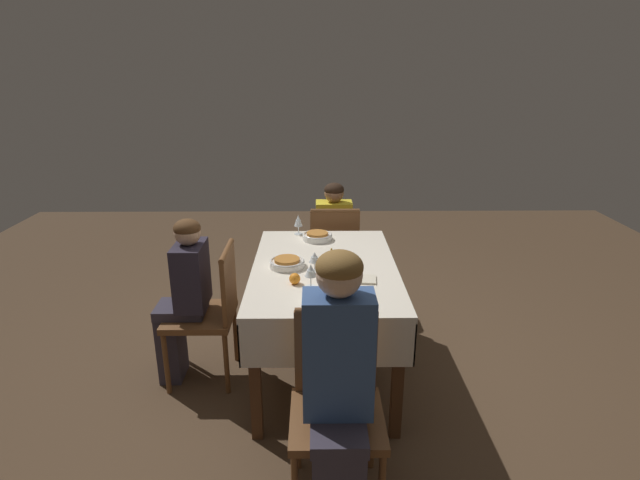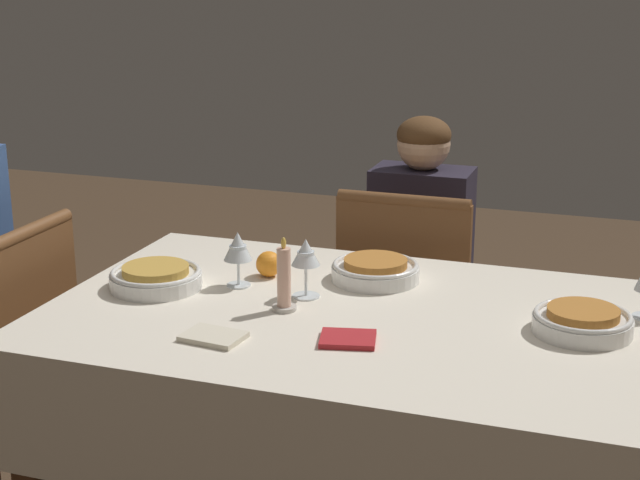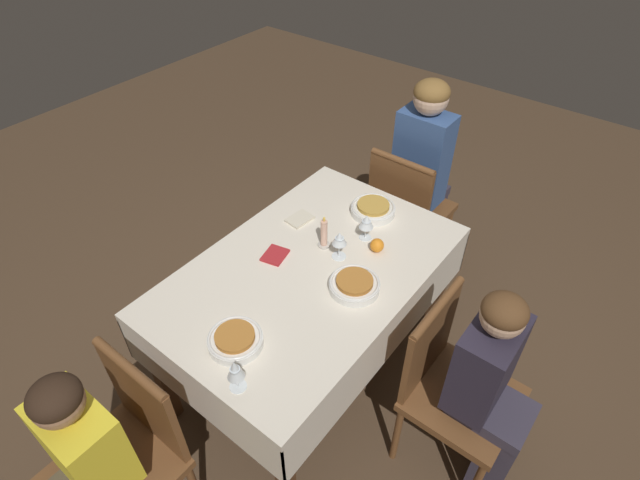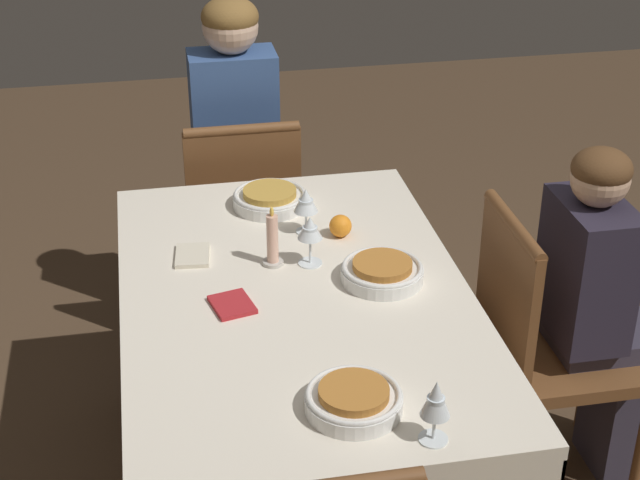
% 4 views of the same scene
% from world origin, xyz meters
% --- Properties ---
extents(ground_plane, '(8.00, 8.00, 0.00)m').
position_xyz_m(ground_plane, '(0.00, 0.00, 0.00)').
color(ground_plane, '#4C3826').
extents(dining_table, '(1.40, 0.90, 0.77)m').
position_xyz_m(dining_table, '(0.00, 0.00, 0.67)').
color(dining_table, silver).
rests_on(dining_table, ground_plane).
extents(chair_east, '(0.43, 0.43, 0.91)m').
position_xyz_m(chair_east, '(0.98, 0.04, 0.51)').
color(chair_east, brown).
rests_on(chair_east, ground_plane).
extents(chair_south, '(0.43, 0.43, 0.91)m').
position_xyz_m(chair_south, '(0.04, -0.73, 0.51)').
color(chair_south, brown).
rests_on(chair_south, ground_plane).
extents(chair_west, '(0.43, 0.43, 0.91)m').
position_xyz_m(chair_west, '(-0.98, 0.10, 0.51)').
color(chair_west, brown).
rests_on(chair_west, ground_plane).
extents(person_adult_denim, '(0.34, 0.30, 1.27)m').
position_xyz_m(person_adult_denim, '(1.13, 0.04, 0.72)').
color(person_adult_denim, '#383342').
rests_on(person_adult_denim, ground_plane).
extents(person_child_dark, '(0.30, 0.33, 1.09)m').
position_xyz_m(person_child_dark, '(0.04, -0.89, 0.60)').
color(person_child_dark, '#383342').
rests_on(person_child_dark, ground_plane).
extents(person_child_yellow, '(0.33, 0.30, 1.06)m').
position_xyz_m(person_child_yellow, '(-1.14, 0.10, 0.58)').
color(person_child_yellow, '#4C4233').
rests_on(person_child_yellow, ground_plane).
extents(bowl_east, '(0.23, 0.23, 0.06)m').
position_xyz_m(bowl_east, '(0.51, -0.01, 0.80)').
color(bowl_east, white).
rests_on(bowl_east, dining_table).
extents(wine_glass_east, '(0.07, 0.07, 0.14)m').
position_xyz_m(wine_glass_east, '(0.32, -0.08, 0.87)').
color(wine_glass_east, white).
rests_on(wine_glass_east, dining_table).
extents(bowl_south, '(0.22, 0.22, 0.06)m').
position_xyz_m(bowl_south, '(0.02, -0.23, 0.80)').
color(bowl_south, white).
rests_on(bowl_south, dining_table).
extents(wine_glass_south, '(0.07, 0.07, 0.14)m').
position_xyz_m(wine_glass_south, '(0.14, -0.06, 0.88)').
color(wine_glass_south, white).
rests_on(wine_glass_south, dining_table).
extents(bowl_west, '(0.21, 0.21, 0.06)m').
position_xyz_m(bowl_west, '(-0.50, -0.04, 0.80)').
color(bowl_west, white).
rests_on(bowl_west, dining_table).
extents(wine_glass_west, '(0.06, 0.06, 0.15)m').
position_xyz_m(wine_glass_west, '(-0.63, -0.18, 0.87)').
color(wine_glass_west, white).
rests_on(wine_glass_west, dining_table).
extents(candle_centerpiece, '(0.06, 0.06, 0.17)m').
position_xyz_m(candle_centerpiece, '(0.16, 0.04, 0.84)').
color(candle_centerpiece, beige).
rests_on(candle_centerpiece, dining_table).
extents(orange_fruit, '(0.07, 0.07, 0.07)m').
position_xyz_m(orange_fruit, '(0.28, -0.18, 0.81)').
color(orange_fruit, orange).
rests_on(orange_fruit, dining_table).
extents(napkin_red_folded, '(0.14, 0.10, 0.01)m').
position_xyz_m(napkin_red_folded, '(0.24, 0.25, 0.78)').
color(napkin_red_folded, beige).
rests_on(napkin_red_folded, dining_table).
extents(napkin_spare_side, '(0.14, 0.12, 0.01)m').
position_xyz_m(napkin_spare_side, '(-0.04, 0.17, 0.78)').
color(napkin_spare_side, '#AD2328').
rests_on(napkin_spare_side, dining_table).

